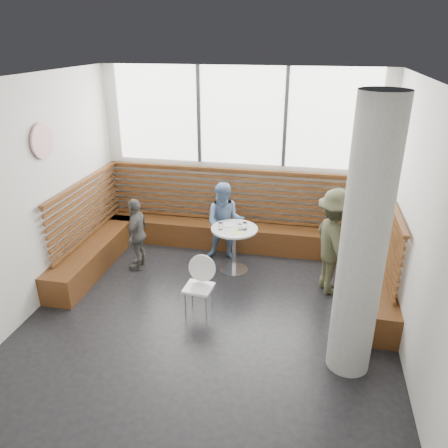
% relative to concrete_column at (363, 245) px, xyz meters
% --- Properties ---
extents(room, '(5.00, 5.00, 3.20)m').
position_rel_concrete_column_xyz_m(room, '(-1.85, 0.60, 0.00)').
color(room, silver).
rests_on(room, ground).
extents(booth, '(5.00, 2.50, 1.44)m').
position_rel_concrete_column_xyz_m(booth, '(-1.85, 2.37, -1.19)').
color(booth, '#4A2A12').
rests_on(booth, ground).
extents(concrete_column, '(0.50, 0.50, 3.20)m').
position_rel_concrete_column_xyz_m(concrete_column, '(0.00, 0.00, 0.00)').
color(concrete_column, gray).
rests_on(concrete_column, ground).
extents(wall_art, '(0.03, 0.50, 0.50)m').
position_rel_concrete_column_xyz_m(wall_art, '(-4.31, 1.00, 0.70)').
color(wall_art, white).
rests_on(wall_art, room).
extents(cafe_table, '(0.76, 0.76, 0.78)m').
position_rel_concrete_column_xyz_m(cafe_table, '(-1.75, 1.97, -1.04)').
color(cafe_table, silver).
rests_on(cafe_table, ground).
extents(cafe_chair, '(0.40, 0.39, 0.83)m').
position_rel_concrete_column_xyz_m(cafe_chair, '(-2.02, 0.73, -1.11)').
color(cafe_chair, white).
rests_on(cafe_chair, ground).
extents(adult_man, '(0.94, 1.21, 1.65)m').
position_rel_concrete_column_xyz_m(adult_man, '(-0.18, 1.65, -0.78)').
color(adult_man, '#3F402B').
rests_on(adult_man, ground).
extents(child_back, '(0.72, 0.58, 1.40)m').
position_rel_concrete_column_xyz_m(child_back, '(-1.99, 2.33, -0.90)').
color(child_back, '#607FA7').
rests_on(child_back, ground).
extents(child_left, '(0.33, 0.74, 1.24)m').
position_rel_concrete_column_xyz_m(child_left, '(-3.36, 1.76, -0.98)').
color(child_left, '#5E5C55').
rests_on(child_left, ground).
extents(plate_near, '(0.19, 0.19, 0.01)m').
position_rel_concrete_column_xyz_m(plate_near, '(-1.87, 2.05, -0.81)').
color(plate_near, white).
rests_on(plate_near, cafe_table).
extents(plate_far, '(0.19, 0.19, 0.01)m').
position_rel_concrete_column_xyz_m(plate_far, '(-1.63, 2.09, -0.81)').
color(plate_far, white).
rests_on(plate_far, cafe_table).
extents(glass_left, '(0.07, 0.07, 0.11)m').
position_rel_concrete_column_xyz_m(glass_left, '(-1.96, 1.87, -0.76)').
color(glass_left, white).
rests_on(glass_left, cafe_table).
extents(glass_mid, '(0.06, 0.06, 0.10)m').
position_rel_concrete_column_xyz_m(glass_mid, '(-1.66, 1.92, -0.77)').
color(glass_mid, white).
rests_on(glass_mid, cafe_table).
extents(glass_right, '(0.08, 0.08, 0.12)m').
position_rel_concrete_column_xyz_m(glass_right, '(-1.58, 1.94, -0.76)').
color(glass_right, white).
rests_on(glass_right, cafe_table).
extents(menu_card, '(0.23, 0.17, 0.00)m').
position_rel_concrete_column_xyz_m(menu_card, '(-1.66, 1.79, -0.82)').
color(menu_card, '#A5C64C').
rests_on(menu_card, cafe_table).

